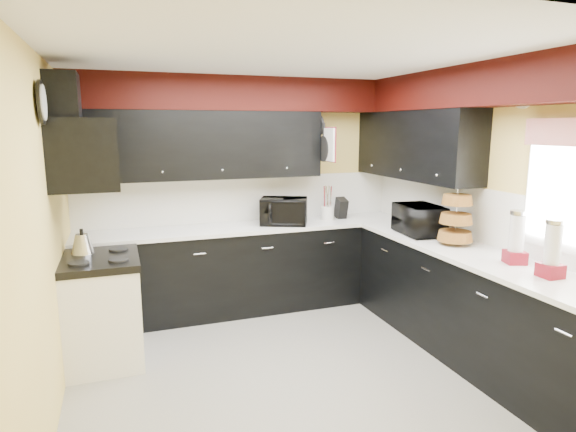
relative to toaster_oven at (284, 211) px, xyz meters
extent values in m
plane|color=gray|center=(-0.36, -1.43, -1.08)|extent=(3.60, 3.60, 0.00)
cube|color=#E0C666|center=(-0.36, 0.37, 0.17)|extent=(3.60, 0.06, 2.50)
cube|color=#E0C666|center=(1.44, -1.43, 0.17)|extent=(0.06, 3.60, 2.50)
cube|color=#E0C666|center=(-2.16, -1.43, 0.17)|extent=(0.06, 3.60, 2.50)
cube|color=white|center=(-0.36, -1.43, 1.42)|extent=(3.60, 3.60, 0.06)
cube|color=black|center=(-0.36, 0.07, -0.63)|extent=(3.60, 0.60, 0.90)
cube|color=black|center=(1.14, -1.73, -0.63)|extent=(0.60, 3.00, 0.90)
cube|color=white|center=(-0.36, 0.07, -0.16)|extent=(3.62, 0.64, 0.04)
cube|color=white|center=(1.14, -1.73, -0.16)|extent=(0.64, 3.02, 0.04)
cube|color=white|center=(-0.36, 0.36, 0.11)|extent=(3.60, 0.02, 0.50)
cube|color=white|center=(1.43, -1.43, 0.11)|extent=(0.02, 3.60, 0.50)
cube|color=black|center=(-0.86, 0.19, 0.72)|extent=(2.60, 0.35, 0.70)
cube|color=black|center=(1.26, -0.53, 0.72)|extent=(0.35, 1.80, 0.70)
cube|color=black|center=(-0.36, 0.19, 1.24)|extent=(3.60, 0.36, 0.35)
cube|color=black|center=(1.26, -1.61, 1.24)|extent=(0.36, 3.24, 0.35)
cube|color=white|center=(-1.86, -0.68, -0.65)|extent=(0.60, 0.75, 0.86)
cube|color=black|center=(-1.86, -0.68, -0.19)|extent=(0.62, 0.77, 0.06)
cube|color=black|center=(-1.91, -0.68, 0.70)|extent=(0.50, 0.78, 0.55)
cube|color=black|center=(-2.04, -0.68, 1.12)|extent=(0.24, 0.40, 0.40)
cube|color=white|center=(0.47, -0.13, 0.72)|extent=(0.03, 0.26, 0.35)
imported|color=black|center=(0.00, 0.00, 0.00)|extent=(0.62, 0.58, 0.29)
imported|color=black|center=(1.10, -0.92, 0.00)|extent=(0.40, 0.56, 0.29)
cylinder|color=silver|center=(0.55, 0.07, -0.06)|extent=(0.19, 0.19, 0.16)
cube|color=black|center=(0.74, 0.10, -0.03)|extent=(0.11, 0.15, 0.23)
camera|label=1|loc=(-1.68, -4.87, 0.91)|focal=30.00mm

